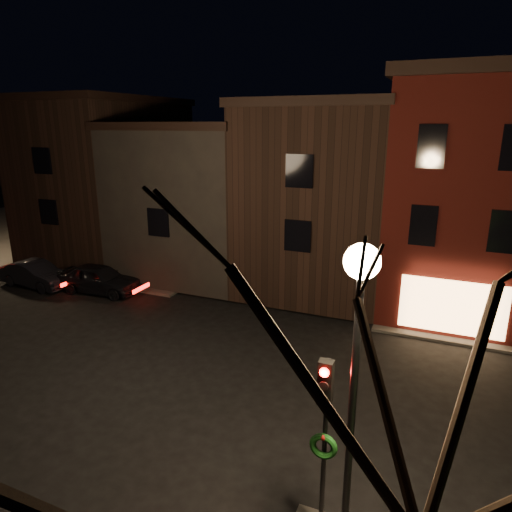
{
  "coord_description": "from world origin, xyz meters",
  "views": [
    {
      "loc": [
        7.35,
        -13.1,
        8.42
      ],
      "look_at": [
        0.35,
        3.48,
        3.2
      ],
      "focal_mm": 32.0,
      "sensor_mm": 36.0,
      "label": 1
    }
  ],
  "objects": [
    {
      "name": "traffic_signal",
      "position": [
        5.6,
        -5.51,
        2.81
      ],
      "size": [
        0.58,
        0.38,
        4.05
      ],
      "color": "black",
      "rests_on": "sidewalk_near_right"
    },
    {
      "name": "ground",
      "position": [
        0.0,
        0.0,
        0.0
      ],
      "size": [
        120.0,
        120.0,
        0.0
      ],
      "primitive_type": "plane",
      "color": "black",
      "rests_on": "ground"
    },
    {
      "name": "bare_tree_right",
      "position": [
        7.5,
        -8.5,
        6.15
      ],
      "size": [
        6.4,
        6.4,
        8.5
      ],
      "color": "black",
      "rests_on": "sidewalk_near_right"
    },
    {
      "name": "parked_car_a",
      "position": [
        -8.77,
        4.25,
        0.75
      ],
      "size": [
        4.49,
        2.03,
        1.5
      ],
      "primitive_type": "imported",
      "rotation": [
        0.0,
        0.0,
        1.63
      ],
      "color": "black",
      "rests_on": "ground"
    },
    {
      "name": "corner_building",
      "position": [
        8.0,
        9.47,
        5.4
      ],
      "size": [
        6.5,
        8.5,
        10.5
      ],
      "color": "#4F120E",
      "rests_on": "ground"
    },
    {
      "name": "street_lamp_near",
      "position": [
        6.2,
        -6.0,
        5.18
      ],
      "size": [
        0.6,
        0.6,
        6.48
      ],
      "color": "black",
      "rests_on": "sidewalk_near_right"
    },
    {
      "name": "sidewalk_far_left",
      "position": [
        -20.0,
        20.0,
        0.06
      ],
      "size": [
        30.0,
        30.0,
        0.12
      ],
      "primitive_type": "cube",
      "color": "#2D2B28",
      "rests_on": "ground"
    },
    {
      "name": "row_building_c",
      "position": [
        -13.0,
        10.5,
        5.08
      ],
      "size": [
        7.3,
        10.3,
        9.9
      ],
      "color": "black",
      "rests_on": "ground"
    },
    {
      "name": "row_building_b",
      "position": [
        -5.75,
        10.5,
        4.33
      ],
      "size": [
        7.8,
        10.3,
        8.4
      ],
      "color": "black",
      "rests_on": "ground"
    },
    {
      "name": "row_building_a",
      "position": [
        1.5,
        10.5,
        4.83
      ],
      "size": [
        7.3,
        10.3,
        9.4
      ],
      "color": "black",
      "rests_on": "ground"
    },
    {
      "name": "parked_car_b",
      "position": [
        -12.51,
        3.62,
        0.69
      ],
      "size": [
        4.28,
        1.73,
        1.38
      ],
      "primitive_type": "imported",
      "rotation": [
        0.0,
        0.0,
        1.51
      ],
      "color": "black",
      "rests_on": "ground"
    }
  ]
}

